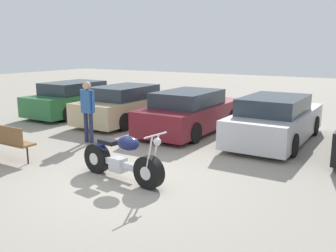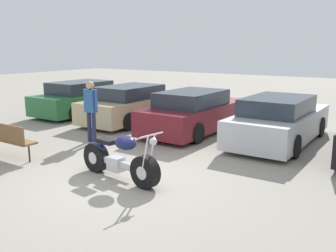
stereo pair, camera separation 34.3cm
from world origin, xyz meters
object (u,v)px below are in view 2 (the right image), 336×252
parked_car_green (84,99)px  park_bench (5,136)px  parked_car_champagne (133,105)px  parked_car_silver (279,121)px  parked_car_maroon (195,112)px  person_standing (91,106)px  motorcycle (119,159)px

parked_car_green → park_bench: 6.31m
parked_car_champagne → parked_car_silver: same height
parked_car_maroon → person_standing: bearing=-122.3°
motorcycle → parked_car_silver: (1.78, 4.89, 0.19)m
parked_car_silver → motorcycle: bearing=-110.0°
motorcycle → parked_car_green: bearing=141.1°
motorcycle → parked_car_maroon: 4.89m
motorcycle → parked_car_champagne: (-3.66, 4.99, 0.19)m
parked_car_champagne → parked_car_silver: (5.44, -0.10, 0.00)m
motorcycle → parked_car_maroon: bearing=101.1°
parked_car_silver → park_bench: size_ratio=2.50×
park_bench → person_standing: size_ratio=1.01×
parked_car_green → parked_car_champagne: same height
motorcycle → person_standing: size_ratio=1.24×
park_bench → parked_car_maroon: bearing=65.1°
parked_car_silver → person_standing: size_ratio=2.53×
parked_car_maroon → parked_car_silver: size_ratio=1.00×
parked_car_champagne → park_bench: 5.39m
park_bench → person_standing: (0.61, 2.33, 0.51)m
motorcycle → parked_car_green: size_ratio=0.49×
parked_car_champagne → park_bench: (0.31, -5.38, -0.08)m
motorcycle → parked_car_silver: size_ratio=0.49×
parked_car_champagne → parked_car_green: bearing=176.9°
parked_car_green → parked_car_champagne: (2.72, -0.15, 0.00)m
motorcycle → parked_car_maroon: parked_car_maroon is taller
parked_car_champagne → person_standing: size_ratio=2.53×
parked_car_champagne → parked_car_maroon: same height
parked_car_maroon → park_bench: bearing=-114.9°
parked_car_green → parked_car_champagne: 2.72m
parked_car_green → parked_car_silver: same height
person_standing → parked_car_silver: bearing=33.1°
motorcycle → person_standing: bearing=144.7°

